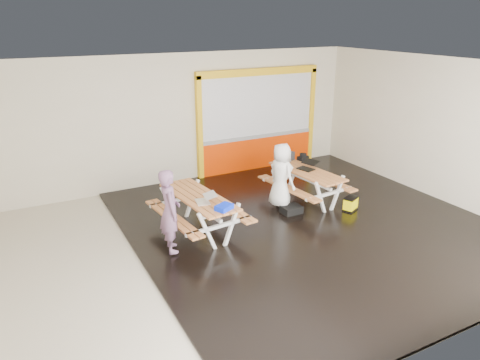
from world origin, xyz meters
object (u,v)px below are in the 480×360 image
picnic_table_right (306,178)px  backpack (303,162)px  picnic_table_left (199,205)px  toolbox (286,157)px  person_right (281,175)px  laptop_left (205,199)px  laptop_right (307,166)px  person_left (170,211)px  dark_case (291,209)px  fluke_bag (351,204)px  blue_pouch (224,207)px

picnic_table_right → backpack: bearing=60.9°
picnic_table_left → toolbox: bearing=23.0°
picnic_table_left → person_right: person_right is taller
person_right → laptop_left: person_right is taller
laptop_right → person_left: bearing=-165.5°
dark_case → picnic_table_left: bearing=177.1°
backpack → fluke_bag: 1.84m
picnic_table_left → laptop_left: laptop_left is taller
toolbox → fluke_bag: size_ratio=1.18×
picnic_table_right → blue_pouch: (-2.85, -1.26, 0.28)m
person_left → fluke_bag: 4.47m
laptop_left → toolbox: toolbox is taller
laptop_left → laptop_right: 3.22m
picnic_table_right → dark_case: bearing=-146.9°
picnic_table_right → person_right: 0.85m
picnic_table_right → backpack: size_ratio=4.77×
laptop_right → backpack: (0.33, 0.65, -0.13)m
person_right → backpack: 1.50m
picnic_table_left → laptop_right: 3.14m
toolbox → laptop_right: bearing=-82.9°
person_right → laptop_left: size_ratio=3.37×
person_right → laptop_right: person_right is taller
laptop_left → person_right: bearing=15.9°
picnic_table_left → fluke_bag: size_ratio=5.30×
backpack → dark_case: (-1.16, -1.23, -0.63)m
laptop_left → blue_pouch: laptop_left is taller
picnic_table_right → picnic_table_left: bearing=-173.1°
laptop_right → toolbox: (-0.10, 0.80, 0.05)m
dark_case → backpack: bearing=46.8°
laptop_left → dark_case: bearing=6.4°
picnic_table_right → toolbox: bearing=90.9°
picnic_table_right → person_right: size_ratio=1.45×
person_left → fluke_bag: person_left is taller
picnic_table_right → dark_case: size_ratio=4.91×
person_right → toolbox: (0.79, 1.01, 0.07)m
picnic_table_right → dark_case: picnic_table_right is taller
picnic_table_right → fluke_bag: bearing=-59.1°
picnic_table_left → backpack: size_ratio=4.98×
person_left → blue_pouch: bearing=-100.8°
toolbox → dark_case: size_ratio=1.14×
person_left → toolbox: size_ratio=3.18×
person_right → dark_case: person_right is taller
picnic_table_left → person_right: bearing=6.7°
person_left → fluke_bag: bearing=-82.2°
blue_pouch → person_right: bearing=29.3°
person_left → laptop_left: bearing=-69.1°
person_left → laptop_right: person_left is taller
toolbox → person_left: bearing=-154.5°
laptop_left → fluke_bag: laptop_left is taller
blue_pouch → toolbox: size_ratio=0.64×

